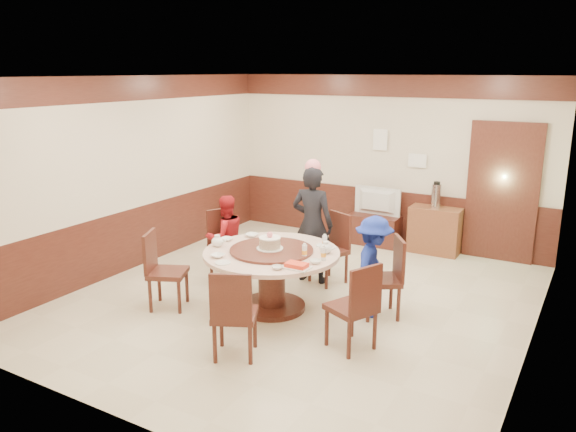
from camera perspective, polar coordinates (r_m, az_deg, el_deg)
The scene contains 31 objects.
room at distance 6.99m, azimuth 1.33°, elevation -0.28°, with size 6.00×6.04×2.84m.
banquet_table at distance 6.88m, azimuth -1.67°, elevation -5.30°, with size 1.66×1.66×0.78m.
chair_0 at distance 6.87m, azimuth 9.55°, elevation -7.57°, with size 0.61×0.61×0.97m.
chair_1 at distance 7.84m, azimuth 4.22°, elevation -4.58°, with size 0.58×0.58×0.97m.
chair_2 at distance 8.03m, azimuth -6.20°, elevation -4.14°, with size 0.60×0.59×0.97m.
chair_3 at distance 7.17m, azimuth -12.22°, elevation -6.76°, with size 0.59×0.58×0.97m.
chair_4 at distance 5.89m, azimuth -5.43°, elevation -11.33°, with size 0.59×0.59×0.97m.
chair_5 at distance 6.06m, azimuth 6.55°, elevation -10.60°, with size 0.59×0.58×0.97m.
person_standing at distance 7.72m, azimuth 2.49°, elevation -0.86°, with size 0.60×0.39×1.63m, color black.
person_red at distance 7.95m, azimuth -6.35°, elevation -2.14°, with size 0.58×0.45×1.20m, color #A7161C.
person_blue at distance 6.76m, azimuth 8.66°, elevation -5.10°, with size 0.79×0.46×1.23m, color navy.
birthday_cake at distance 6.78m, azimuth -1.86°, elevation -2.74°, with size 0.32×0.32×0.21m.
teapot_left at distance 7.03m, azimuth -7.18°, elevation -2.60°, with size 0.17×0.15×0.13m, color white.
teapot_right at distance 6.73m, azimuth 3.85°, elevation -3.30°, with size 0.17×0.15×0.13m, color white.
bowl_0 at distance 7.40m, azimuth -3.70°, elevation -1.96°, with size 0.16×0.16×0.04m, color white.
bowl_1 at distance 6.20m, azimuth -1.12°, elevation -5.26°, with size 0.12×0.12×0.04m, color white.
bowl_2 at distance 6.63m, azimuth -7.15°, elevation -4.03°, with size 0.16×0.16×0.04m, color white.
bowl_3 at distance 6.38m, azimuth 2.78°, elevation -4.67°, with size 0.13×0.13×0.04m, color white.
bowl_4 at distance 7.26m, azimuth -6.23°, elevation -2.35°, with size 0.15×0.15×0.04m, color white.
saucer_near at distance 6.43m, azimuth -6.64°, elevation -4.74°, with size 0.18×0.18×0.01m, color white.
saucer_far at distance 7.02m, azimuth 3.60°, elevation -3.00°, with size 0.18×0.18×0.01m, color white.
shrimp_platter at distance 6.22m, azimuth 0.88°, elevation -5.10°, with size 0.30×0.20×0.06m.
bottle_0 at distance 6.54m, azimuth 1.69°, elevation -3.62°, with size 0.06×0.06×0.16m, color silver.
bottle_1 at distance 6.47m, azimuth 3.62°, elevation -3.86°, with size 0.06×0.06×0.16m, color silver.
bottle_2 at distance 6.91m, azimuth 3.75°, elevation -2.65°, with size 0.06×0.06×0.16m, color silver.
tv_stand at distance 9.64m, azimuth 8.77°, elevation -1.36°, with size 0.85×0.45×0.50m, color #451D15.
television at distance 9.52m, azimuth 8.88°, elevation 1.44°, with size 0.81×0.11×0.47m, color gray.
side_cabinet at distance 9.33m, azimuth 14.69°, elevation -1.41°, with size 0.80×0.40×0.75m, color brown.
thermos at distance 9.20m, azimuth 14.82°, elevation 1.99°, with size 0.15×0.15×0.38m, color silver.
notice_left at distance 9.55m, azimuth 9.34°, elevation 7.66°, with size 0.25×0.00×0.35m, color white.
notice_right at distance 9.38m, azimuth 12.99°, elevation 5.51°, with size 0.30×0.00×0.22m, color white.
Camera 1 is at (3.24, -5.92, 2.88)m, focal length 35.00 mm.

